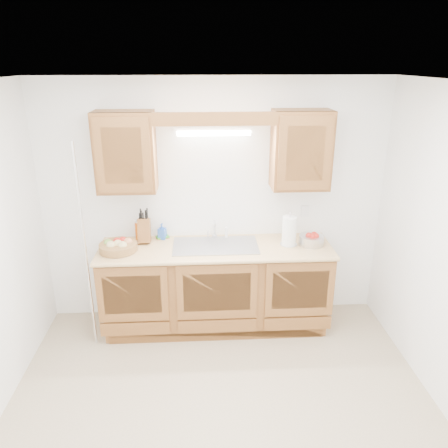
{
  "coord_description": "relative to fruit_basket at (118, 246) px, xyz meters",
  "views": [
    {
      "loc": [
        -0.14,
        -2.77,
        2.64
      ],
      "look_at": [
        0.06,
        0.85,
        1.27
      ],
      "focal_mm": 35.0,
      "sensor_mm": 36.0,
      "label": 1
    }
  ],
  "objects": [
    {
      "name": "base_cabinets",
      "position": [
        0.94,
        0.05,
        -0.51
      ],
      "size": [
        2.2,
        0.6,
        0.86
      ],
      "primitive_type": "cube",
      "color": "brown",
      "rests_on": "ground"
    },
    {
      "name": "soap_bottle",
      "position": [
        0.4,
        0.28,
        0.03
      ],
      "size": [
        0.09,
        0.09,
        0.17
      ],
      "primitive_type": "imported",
      "rotation": [
        0.0,
        0.0,
        -0.27
      ],
      "color": "blue",
      "rests_on": "countertop"
    },
    {
      "name": "valance",
      "position": [
        0.94,
        0.04,
        1.19
      ],
      "size": [
        2.2,
        0.05,
        0.12
      ],
      "primitive_type": "cube",
      "color": "brown",
      "rests_on": "room"
    },
    {
      "name": "fruit_basket",
      "position": [
        0.0,
        0.0,
        0.0
      ],
      "size": [
        0.41,
        0.41,
        0.11
      ],
      "rotation": [
        0.0,
        0.0,
        0.13
      ],
      "color": "olive",
      "rests_on": "countertop"
    },
    {
      "name": "paper_towel",
      "position": [
        1.67,
        0.04,
        0.1
      ],
      "size": [
        0.18,
        0.18,
        0.35
      ],
      "rotation": [
        0.0,
        0.0,
        0.37
      ],
      "color": "silver",
      "rests_on": "countertop"
    },
    {
      "name": "orange_canister",
      "position": [
        0.16,
        0.28,
        0.05
      ],
      "size": [
        0.08,
        0.08,
        0.2
      ],
      "rotation": [
        0.0,
        0.0,
        0.36
      ],
      "color": "#DA5C0C",
      "rests_on": "countertop"
    },
    {
      "name": "outlet_plate",
      "position": [
        1.89,
        0.35,
        0.2
      ],
      "size": [
        0.08,
        0.01,
        0.12
      ],
      "primitive_type": "cube",
      "color": "white",
      "rests_on": "room"
    },
    {
      "name": "upper_cabinet_right",
      "position": [
        1.77,
        0.19,
        0.87
      ],
      "size": [
        0.55,
        0.33,
        0.75
      ],
      "primitive_type": "cube",
      "color": "brown",
      "rests_on": "room"
    },
    {
      "name": "sponge",
      "position": [
        0.4,
        0.29,
        -0.04
      ],
      "size": [
        0.15,
        0.12,
        0.03
      ],
      "rotation": [
        0.0,
        0.0,
        0.39
      ],
      "color": "#CC333F",
      "rests_on": "countertop"
    },
    {
      "name": "apple_bowl",
      "position": [
        1.9,
        0.04,
        0.01
      ],
      "size": [
        0.26,
        0.26,
        0.13
      ],
      "rotation": [
        0.0,
        0.0,
        -0.07
      ],
      "color": "silver",
      "rests_on": "countertop"
    },
    {
      "name": "upper_cabinet_left",
      "position": [
        0.11,
        0.19,
        0.87
      ],
      "size": [
        0.55,
        0.33,
        0.75
      ],
      "primitive_type": "cube",
      "color": "brown",
      "rests_on": "room"
    },
    {
      "name": "wire_shelf_pole",
      "position": [
        -0.26,
        -0.21,
        0.05
      ],
      "size": [
        0.03,
        0.03,
        2.0
      ],
      "primitive_type": "cylinder",
      "color": "silver",
      "rests_on": "ground"
    },
    {
      "name": "room",
      "position": [
        0.94,
        -1.15,
        0.3
      ],
      "size": [
        3.52,
        3.5,
        2.5
      ],
      "color": "tan",
      "rests_on": "ground"
    },
    {
      "name": "countertop",
      "position": [
        0.94,
        0.04,
        -0.07
      ],
      "size": [
        2.3,
        0.63,
        0.04
      ],
      "primitive_type": "cube",
      "color": "#EAC37A",
      "rests_on": "base_cabinets"
    },
    {
      "name": "knife_block",
      "position": [
        0.23,
        0.21,
        0.08
      ],
      "size": [
        0.12,
        0.2,
        0.35
      ],
      "rotation": [
        0.0,
        0.0,
        0.02
      ],
      "color": "brown",
      "rests_on": "countertop"
    },
    {
      "name": "fluorescent_fixture",
      "position": [
        0.94,
        0.27,
        1.05
      ],
      "size": [
        0.76,
        0.08,
        0.08
      ],
      "color": "white",
      "rests_on": "room"
    },
    {
      "name": "sink",
      "position": [
        0.94,
        0.06,
        -0.12
      ],
      "size": [
        0.84,
        0.46,
        0.36
      ],
      "color": "#9E9EA3",
      "rests_on": "countertop"
    }
  ]
}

